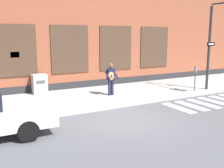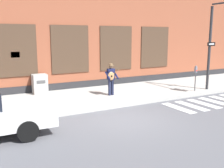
# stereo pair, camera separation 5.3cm
# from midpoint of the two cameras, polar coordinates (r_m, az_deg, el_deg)

# --- Properties ---
(ground_plane) EXTENTS (160.00, 160.00, 0.00)m
(ground_plane) POSITION_cam_midpoint_polar(r_m,az_deg,el_deg) (10.33, 2.82, -7.68)
(ground_plane) COLOR #56565B
(sidewalk) EXTENTS (28.00, 4.52, 0.16)m
(sidewalk) POSITION_cam_midpoint_polar(r_m,az_deg,el_deg) (13.55, -5.49, -2.97)
(sidewalk) COLOR #ADAAA3
(sidewalk) RESTS_ON ground
(building_backdrop) EXTENTS (28.00, 4.06, 6.35)m
(building_backdrop) POSITION_cam_midpoint_polar(r_m,az_deg,el_deg) (17.18, -11.33, 10.12)
(building_backdrop) COLOR brown
(building_backdrop) RESTS_ON ground
(crosswalk) EXTENTS (5.20, 1.90, 0.01)m
(crosswalk) POSITION_cam_midpoint_polar(r_m,az_deg,el_deg) (13.93, 21.61, -3.61)
(crosswalk) COLOR silver
(crosswalk) RESTS_ON ground
(busker) EXTENTS (0.70, 0.51, 1.66)m
(busker) POSITION_cam_midpoint_polar(r_m,az_deg,el_deg) (13.51, -0.10, 1.44)
(busker) COLOR #1E233D
(busker) RESTS_ON sidewalk
(parking_meter) EXTENTS (0.13, 0.11, 1.44)m
(parking_meter) POSITION_cam_midpoint_polar(r_m,az_deg,el_deg) (15.31, 17.84, 2.02)
(parking_meter) COLOR #47474C
(parking_meter) RESTS_ON sidewalk
(utility_box) EXTENTS (0.74, 0.66, 1.04)m
(utility_box) POSITION_cam_midpoint_polar(r_m,az_deg,el_deg) (14.54, -15.35, 0.03)
(utility_box) COLOR #ADADA8
(utility_box) RESTS_ON sidewalk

